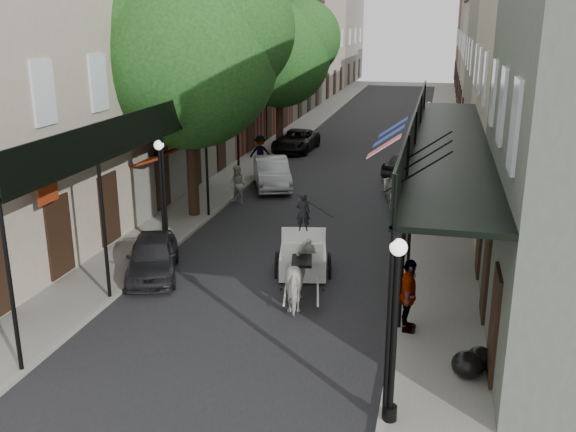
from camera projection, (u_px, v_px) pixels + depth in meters
The scene contains 24 objects.
ground at pixel (222, 351), 15.23m from camera, with size 140.00×140.00×0.00m, color gray.
road at pixel (346, 168), 33.83m from camera, with size 8.00×90.00×0.01m, color black.
sidewalk_left at pixel (255, 163), 34.92m from camera, with size 2.20×90.00×0.12m, color gray.
sidewalk_right at pixel (443, 172), 32.71m from camera, with size 2.20×90.00×0.12m, color gray.
building_row_left at pixel (244, 55), 43.48m from camera, with size 5.00×80.00×10.50m, color #B4A690.
building_row_right at pixel (509, 58), 39.69m from camera, with size 5.00×80.00×10.50m, color slate.
gallery_left at pixel (151, 128), 21.59m from camera, with size 2.20×18.05×4.88m.
gallery_right at pixel (443, 139), 19.47m from camera, with size 2.20×18.05×4.88m.
tree_near at pixel (199, 49), 23.71m from camera, with size 7.31×6.80×9.63m.
tree_far at pixel (286, 50), 36.94m from camera, with size 6.45×6.00×8.61m.
lamppost_right_near at pixel (394, 330), 11.86m from camera, with size 0.32×0.32×3.71m.
lamppost_left at pixel (162, 194), 21.11m from camera, with size 0.32×0.32×3.71m.
lamppost_right_far at pixel (426, 140), 30.46m from camera, with size 0.32×0.32×3.71m.
horse at pixel (302, 277), 17.49m from camera, with size 0.89×1.95×1.65m, color silver.
carriage at pixel (303, 238), 19.87m from camera, with size 1.94×2.65×2.76m.
pedestrian_walking at pixel (238, 185), 27.17m from camera, with size 0.81×0.63×1.66m, color #A7A59D.
pedestrian_sidewalk_left at pixel (260, 153), 32.91m from camera, with size 1.13×0.65×1.75m, color gray.
pedestrian_sidewalk_right at pixel (408, 296), 15.73m from camera, with size 1.10×0.46×1.87m, color gray.
car_left_near at pixel (153, 256), 19.56m from camera, with size 1.46×3.64×1.24m, color black.
car_left_mid at pixel (272, 173), 29.86m from camera, with size 1.48×4.25×1.40m, color #ACABB1.
car_left_far at pixel (296, 141), 38.16m from camera, with size 2.09×4.52×1.26m, color black.
car_right_near at pixel (408, 188), 27.28m from camera, with size 1.84×4.54×1.32m, color silver.
car_right_far at pixel (411, 163), 31.95m from camera, with size 1.60×3.97×1.35m, color black.
trash_bags at pixel (473, 362), 13.97m from camera, with size 0.95×1.10×0.59m.
Camera 1 is at (4.66, -12.89, 7.55)m, focal length 40.00 mm.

